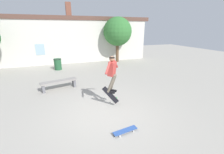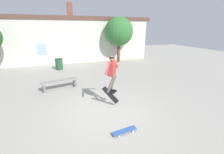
{
  "view_description": "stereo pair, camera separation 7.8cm",
  "coord_description": "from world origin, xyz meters",
  "px_view_note": "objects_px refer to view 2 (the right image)",
  "views": [
    {
      "loc": [
        -1.45,
        -4.84,
        3.1
      ],
      "look_at": [
        0.46,
        0.51,
        1.23
      ],
      "focal_mm": 24.0,
      "sensor_mm": 36.0,
      "label": 1
    },
    {
      "loc": [
        -1.38,
        -4.87,
        3.1
      ],
      "look_at": [
        0.46,
        0.51,
        1.23
      ],
      "focal_mm": 24.0,
      "sensor_mm": 36.0,
      "label": 2
    }
  ],
  "objects_px": {
    "skater": "(112,71)",
    "skateboard_flipping": "(110,95)",
    "skateboard_resting": "(124,131)",
    "tree_right": "(119,32)",
    "park_bench": "(60,83)",
    "trash_bin": "(59,64)"
  },
  "relations": [
    {
      "from": "skater",
      "to": "skateboard_flipping",
      "type": "bearing_deg",
      "value": -99.21
    },
    {
      "from": "skateboard_resting",
      "to": "skateboard_flipping",
      "type": "bearing_deg",
      "value": 78.01
    },
    {
      "from": "tree_right",
      "to": "skateboard_flipping",
      "type": "bearing_deg",
      "value": -113.37
    },
    {
      "from": "park_bench",
      "to": "skateboard_flipping",
      "type": "bearing_deg",
      "value": -65.31
    },
    {
      "from": "skater",
      "to": "trash_bin",
      "type": "bearing_deg",
      "value": 150.4
    },
    {
      "from": "trash_bin",
      "to": "skateboard_resting",
      "type": "relative_size",
      "value": 1.04
    },
    {
      "from": "skater",
      "to": "tree_right",
      "type": "bearing_deg",
      "value": 110.3
    },
    {
      "from": "park_bench",
      "to": "skateboard_flipping",
      "type": "height_order",
      "value": "skateboard_flipping"
    },
    {
      "from": "park_bench",
      "to": "skateboard_flipping",
      "type": "distance_m",
      "value": 3.26
    },
    {
      "from": "park_bench",
      "to": "trash_bin",
      "type": "height_order",
      "value": "trash_bin"
    },
    {
      "from": "skateboard_flipping",
      "to": "skateboard_resting",
      "type": "relative_size",
      "value": 0.91
    },
    {
      "from": "skateboard_flipping",
      "to": "skateboard_resting",
      "type": "distance_m",
      "value": 1.81
    },
    {
      "from": "skater",
      "to": "skateboard_resting",
      "type": "distance_m",
      "value": 2.32
    },
    {
      "from": "tree_right",
      "to": "skater",
      "type": "bearing_deg",
      "value": -112.98
    },
    {
      "from": "skateboard_resting",
      "to": "skater",
      "type": "bearing_deg",
      "value": 75.19
    },
    {
      "from": "park_bench",
      "to": "skateboard_flipping",
      "type": "relative_size",
      "value": 2.46
    },
    {
      "from": "park_bench",
      "to": "skateboard_resting",
      "type": "distance_m",
      "value": 4.73
    },
    {
      "from": "trash_bin",
      "to": "skater",
      "type": "xyz_separation_m",
      "value": [
        2.07,
        -6.71,
        1.03
      ]
    },
    {
      "from": "tree_right",
      "to": "skateboard_flipping",
      "type": "relative_size",
      "value": 5.41
    },
    {
      "from": "trash_bin",
      "to": "skateboard_resting",
      "type": "distance_m",
      "value": 8.75
    },
    {
      "from": "skateboard_flipping",
      "to": "skateboard_resting",
      "type": "xyz_separation_m",
      "value": [
        -0.12,
        -1.75,
        -0.42
      ]
    },
    {
      "from": "trash_bin",
      "to": "skater",
      "type": "height_order",
      "value": "skater"
    }
  ]
}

